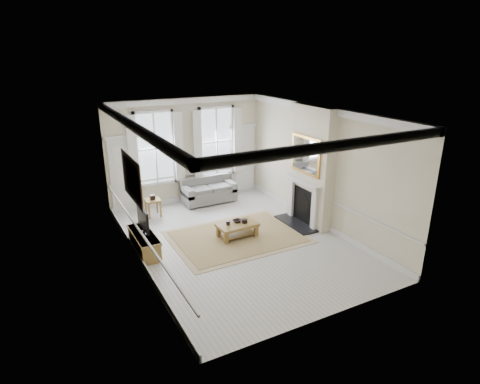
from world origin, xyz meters
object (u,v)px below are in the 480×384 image
sofa (208,192)px  coffee_table (237,226)px  side_table (153,203)px  tv_stand (144,243)px

sofa → coffee_table: size_ratio=1.59×
sofa → side_table: bearing=-170.6°
coffee_table → tv_stand: bearing=170.1°
sofa → tv_stand: 3.80m
sofa → side_table: size_ratio=3.23×
coffee_table → tv_stand: size_ratio=0.76×
side_table → coffee_table: size_ratio=0.49×
sofa → coffee_table: sofa is taller
tv_stand → coffee_table: bearing=-7.8°
tv_stand → side_table: bearing=68.3°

